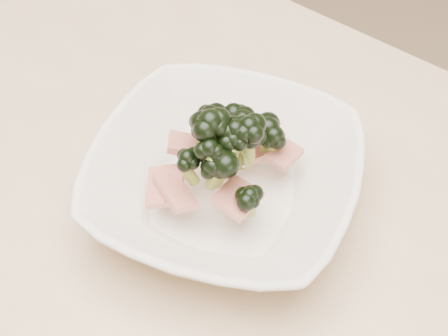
{
  "coord_description": "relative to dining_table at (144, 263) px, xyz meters",
  "views": [
    {
      "loc": [
        0.3,
        -0.24,
        1.27
      ],
      "look_at": [
        0.06,
        0.07,
        0.8
      ],
      "focal_mm": 50.0,
      "sensor_mm": 36.0,
      "label": 1
    }
  ],
  "objects": [
    {
      "name": "broccoli_dish",
      "position": [
        0.06,
        0.07,
        0.14
      ],
      "size": [
        0.34,
        0.34,
        0.13
      ],
      "color": "beige",
      "rests_on": "dining_table"
    },
    {
      "name": "dining_table",
      "position": [
        0.0,
        0.0,
        0.0
      ],
      "size": [
        1.2,
        0.8,
        0.75
      ],
      "color": "tan",
      "rests_on": "ground"
    }
  ]
}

